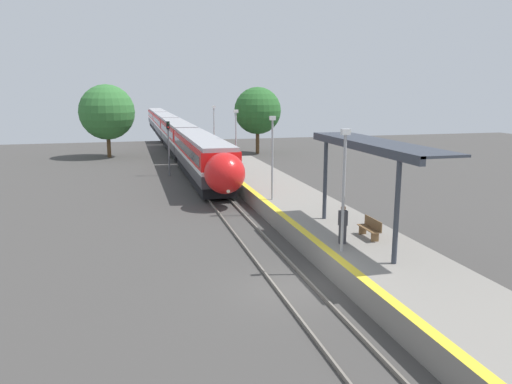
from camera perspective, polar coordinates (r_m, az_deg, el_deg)
name	(u,v)px	position (r m, az deg, el deg)	size (l,w,h in m)	color
ground_plane	(294,289)	(19.79, 4.40, -10.98)	(120.00, 120.00, 0.00)	#423F3D
rail_left	(277,289)	(19.55, 2.37, -11.00)	(0.08, 90.00, 0.15)	slate
rail_right	(312,285)	(19.99, 6.39, -10.55)	(0.08, 90.00, 0.15)	slate
train	(172,130)	(70.55, -9.63, 7.02)	(2.79, 80.41, 3.82)	black
platform_right	(387,268)	(21.14, 14.70, -8.37)	(4.48, 64.00, 1.01)	gray
platform_bench	(371,228)	(23.18, 12.96, -3.99)	(0.44, 1.59, 0.89)	brown
person_waiting	(343,224)	(21.94, 9.89, -3.63)	(0.36, 0.22, 1.71)	#333338
railway_signal	(169,143)	(45.28, -9.96, 5.52)	(0.28, 0.28, 4.87)	#59595E
lamppost_near	(344,182)	(20.48, 10.01, 1.11)	(0.36, 0.20, 5.06)	#9E9EA3
lamppost_mid	(272,152)	(30.05, 1.88, 4.58)	(0.36, 0.20, 5.06)	#9E9EA3
lamppost_far	(236,137)	(39.99, -2.30, 6.31)	(0.36, 0.20, 5.06)	#9E9EA3
lamppost_farthest	(214,128)	(50.08, -4.82, 7.34)	(0.36, 0.20, 5.06)	#9E9EA3
station_canopy	(369,149)	(22.60, 12.80, 4.86)	(2.02, 10.10, 4.36)	#333842
background_tree_left	(107,112)	(59.47, -16.68, 8.73)	(6.21, 6.21, 8.25)	brown
background_tree_right	(258,111)	(60.51, 0.18, 9.27)	(5.61, 5.61, 7.97)	brown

